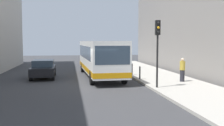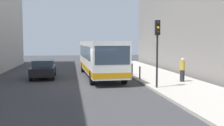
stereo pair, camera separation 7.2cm
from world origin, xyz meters
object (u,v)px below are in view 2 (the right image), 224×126
Objects in this scene: bollard_near at (140,73)px; bollard_far at (126,66)px; pedestrian_near_signal at (182,70)px; car_beside_bus at (44,68)px; bollard_mid at (132,69)px; traffic_light at (157,41)px; bus at (100,56)px; bollard_farthest at (121,64)px; car_behind_bus at (92,60)px.

bollard_near is 1.00× the size of bollard_far.
bollard_near is 0.57× the size of pedestrian_near_signal.
car_beside_bus is 7.32m from bollard_mid.
bus is at bearing 113.26° from traffic_light.
car_beside_bus is 7.83m from bollard_near.
bus reaches higher than bollard_near.
bollard_near is 3.14m from pedestrian_near_signal.
bollard_farthest is at bearing -68.48° from pedestrian_near_signal.
car_behind_bus reaches higher than bollard_mid.
bus is at bearing 134.26° from bollard_near.
traffic_light is at bearing -88.48° from bollard_near.
pedestrian_near_signal is (5.34, -13.80, 0.19)m from car_behind_bus.
bollard_near is (2.70, -12.13, -0.16)m from car_behind_bus.
pedestrian_near_signal is at bearing 39.55° from traffic_light.
traffic_light is 6.79m from bollard_mid.
bollard_near is at bearing 91.52° from traffic_light.
car_beside_bus and car_behind_bus have the same top height.
bus is at bearing -33.86° from pedestrian_near_signal.
bollard_near is 5.19m from bollard_far.
bollard_farthest is (0.00, 2.59, 0.00)m from bollard_far.
traffic_light is 4.32× the size of bollard_far.
bollard_mid is at bearing 177.53° from car_beside_bus.
bollard_mid is at bearing -52.33° from pedestrian_near_signal.
pedestrian_near_signal is (2.64, -9.45, 0.35)m from bollard_farthest.
bus reaches higher than bollard_far.
bus is at bearing -138.58° from bollard_far.
car_behind_bus is 12.42m from bollard_near.
car_behind_bus is 4.72× the size of bollard_farthest.
bollard_mid and bollard_farthest have the same top height.
pedestrian_near_signal is at bearing -68.95° from bollard_far.
bollard_far is (2.72, 2.40, -1.10)m from bus.
bus reaches higher than car_behind_bus.
bus is 11.69× the size of bollard_far.
bus is 9.38m from car_behind_bus.
car_beside_bus is 10.41m from car_behind_bus.
bus is 3.79m from bollard_far.
pedestrian_near_signal is (2.64, -4.26, 0.35)m from bollard_mid.
traffic_light is 4.32× the size of bollard_mid.
bus is at bearing 175.88° from bollard_mid.
traffic_light reaches higher than bollard_farthest.
bollard_mid is at bearing 90.90° from traffic_light.
traffic_light reaches higher than car_behind_bus.
car_beside_bus is at bearing 66.48° from car_behind_bus.
bollard_near is at bearing 105.34° from car_behind_bus.
traffic_light is (2.80, -15.89, 2.22)m from car_behind_bus.
traffic_light is 11.79m from bollard_farthest.
bollard_far is at bearing 90.00° from bollard_near.
bollard_farthest is 0.57× the size of pedestrian_near_signal.
bollard_mid is 1.00× the size of bollard_far.
car_beside_bus is (-4.60, 0.00, -0.94)m from bus.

